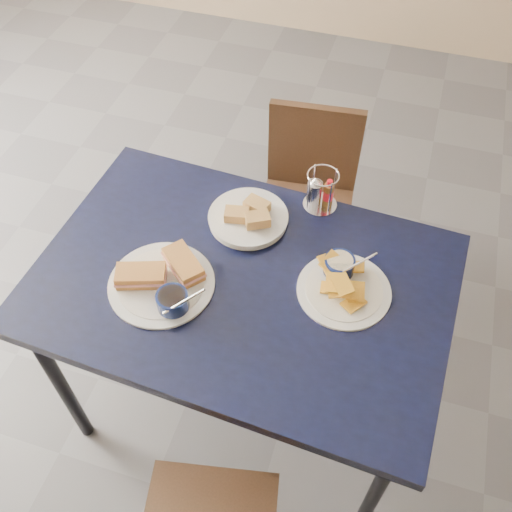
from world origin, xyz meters
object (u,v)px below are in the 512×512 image
(dining_table, at_px, (243,292))
(chair_far, at_px, (310,187))
(condiment_caddy, at_px, (320,192))
(plantain_plate, at_px, (342,281))
(bread_basket, at_px, (249,217))
(sandwich_plate, at_px, (164,281))

(dining_table, xyz_separation_m, chair_far, (0.05, 0.74, -0.24))
(condiment_caddy, bearing_deg, dining_table, -111.72)
(plantain_plate, relative_size, bread_basket, 1.09)
(sandwich_plate, distance_m, condiment_caddy, 0.57)
(dining_table, xyz_separation_m, condiment_caddy, (0.14, 0.36, 0.12))
(bread_basket, xyz_separation_m, condiment_caddy, (0.19, 0.14, 0.04))
(condiment_caddy, bearing_deg, sandwich_plate, -128.03)
(sandwich_plate, relative_size, plantain_plate, 1.18)
(plantain_plate, bearing_deg, sandwich_plate, -162.73)
(bread_basket, bearing_deg, dining_table, -77.23)
(dining_table, bearing_deg, bread_basket, 102.77)
(sandwich_plate, height_order, condiment_caddy, condiment_caddy)
(plantain_plate, relative_size, condiment_caddy, 1.99)
(condiment_caddy, bearing_deg, plantain_plate, -65.04)
(dining_table, distance_m, sandwich_plate, 0.24)
(bread_basket, bearing_deg, sandwich_plate, -116.77)
(chair_far, bearing_deg, dining_table, -93.66)
(sandwich_plate, xyz_separation_m, condiment_caddy, (0.35, 0.45, 0.03))
(sandwich_plate, bearing_deg, condiment_caddy, 51.97)
(sandwich_plate, relative_size, bread_basket, 1.29)
(plantain_plate, bearing_deg, condiment_caddy, 114.96)
(dining_table, distance_m, bread_basket, 0.24)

